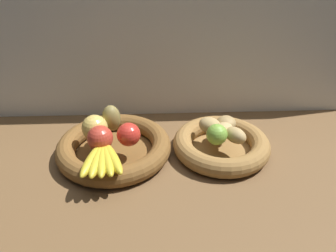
{
  "coord_description": "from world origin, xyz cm",
  "views": [
    {
      "loc": [
        -4.77,
        -77.38,
        58.59
      ],
      "look_at": [
        -1.25,
        3.14,
        9.78
      ],
      "focal_mm": 34.53,
      "sensor_mm": 36.0,
      "label": 1
    }
  ],
  "objects": [
    {
      "name": "apple_red_right",
      "position": [
        -12.55,
        0.48,
        9.17
      ],
      "size": [
        6.79,
        6.79,
        6.79
      ],
      "primitive_type": "sphere",
      "color": "red",
      "rests_on": "fruit_bowl_left"
    },
    {
      "name": "fruit_bowl_right",
      "position": [
        15.01,
        3.14,
        2.72
      ],
      "size": [
        29.39,
        29.39,
        5.78
      ],
      "color": "olive",
      "rests_on": "ground_plane"
    },
    {
      "name": "back_wall",
      "position": [
        0.0,
        30.0,
        27.5
      ],
      "size": [
        140.0,
        3.0,
        55.0
      ],
      "color": "silver",
      "rests_on": "ground_plane"
    },
    {
      "name": "pear_brown",
      "position": [
        -18.26,
        8.18,
        9.97
      ],
      "size": [
        7.62,
        7.62,
        8.38
      ],
      "primitive_type": "ellipsoid",
      "rotation": [
        0.0,
        0.0,
        5.22
      ],
      "color": "olive",
      "rests_on": "fruit_bowl_left"
    },
    {
      "name": "potato_back",
      "position": [
        16.93,
        7.37,
        7.85
      ],
      "size": [
        5.99,
        6.45,
        4.13
      ],
      "primitive_type": "ellipsoid",
      "rotation": [
        0.0,
        0.0,
        4.71
      ],
      "color": "#A38451",
      "rests_on": "fruit_bowl_right"
    },
    {
      "name": "potato_oblong",
      "position": [
        11.56,
        5.83,
        8.11
      ],
      "size": [
        8.75,
        8.35,
        4.66
      ],
      "primitive_type": "ellipsoid",
      "rotation": [
        0.0,
        0.0,
        2.56
      ],
      "color": "tan",
      "rests_on": "fruit_bowl_right"
    },
    {
      "name": "apple_red_front",
      "position": [
        -20.32,
        -1.86,
        9.39
      ],
      "size": [
        7.22,
        7.22,
        7.22
      ],
      "primitive_type": "sphere",
      "color": "#B73828",
      "rests_on": "fruit_bowl_left"
    },
    {
      "name": "potato_small",
      "position": [
        18.08,
        0.07,
        8.05
      ],
      "size": [
        7.98,
        8.46,
        4.55
      ],
      "primitive_type": "ellipsoid",
      "rotation": [
        0.0,
        0.0,
        2.22
      ],
      "color": "tan",
      "rests_on": "fruit_bowl_right"
    },
    {
      "name": "banana_bunch_front",
      "position": [
        -19.04,
        -8.4,
        7.35
      ],
      "size": [
        12.64,
        16.88,
        3.15
      ],
      "color": "gold",
      "rests_on": "fruit_bowl_left"
    },
    {
      "name": "apple_golden_left",
      "position": [
        -22.56,
        3.54,
        9.56
      ],
      "size": [
        7.56,
        7.56,
        7.56
      ],
      "primitive_type": "sphere",
      "color": "#DBB756",
      "rests_on": "fruit_bowl_left"
    },
    {
      "name": "lime_near",
      "position": [
        12.53,
        -0.57,
        8.84
      ],
      "size": [
        6.12,
        6.12,
        6.12
      ],
      "primitive_type": "sphere",
      "color": "#7AAD3D",
      "rests_on": "fruit_bowl_right"
    },
    {
      "name": "potato_large",
      "position": [
        15.01,
        3.14,
        7.94
      ],
      "size": [
        8.6,
        7.92,
        4.32
      ],
      "primitive_type": "ellipsoid",
      "rotation": [
        0.0,
        0.0,
        3.66
      ],
      "color": "tan",
      "rests_on": "fruit_bowl_right"
    },
    {
      "name": "fruit_bowl_left",
      "position": [
        -17.51,
        3.14,
        2.71
      ],
      "size": [
        34.39,
        34.39,
        5.78
      ],
      "color": "brown",
      "rests_on": "ground_plane"
    },
    {
      "name": "ground_plane",
      "position": [
        0.0,
        0.0,
        -1.5
      ],
      "size": [
        140.0,
        90.0,
        3.0
      ],
      "primitive_type": "cube",
      "color": "brown"
    }
  ]
}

